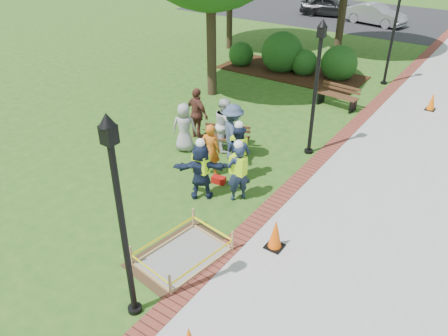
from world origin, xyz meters
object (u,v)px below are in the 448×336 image
Objects in this scene: lamp_near at (120,209)px; hivis_worker_c at (238,151)px; wet_concrete_pad at (183,250)px; bench_near at (226,143)px; hivis_worker_b at (238,171)px; hivis_worker_a at (201,169)px.

lamp_near is 5.66m from hivis_worker_c.
wet_concrete_pad is at bearing 95.87° from lamp_near.
lamp_near is at bearing -79.04° from hivis_worker_c.
wet_concrete_pad is 2.85m from lamp_near.
hivis_worker_c reaches higher than bench_near.
hivis_worker_c reaches higher than hivis_worker_b.
lamp_near reaches higher than hivis_worker_a.
bench_near is 0.37× the size of lamp_near.
bench_near is 1.91m from hivis_worker_c.
hivis_worker_c is at bearing 103.37° from wet_concrete_pad.
hivis_worker_b is at bearing 96.03° from wet_concrete_pad.
hivis_worker_c is (-0.86, 3.60, 0.69)m from wet_concrete_pad.
hivis_worker_b is at bearing -49.30° from bench_near.
hivis_worker_c is (1.28, -1.26, 0.66)m from bench_near.
hivis_worker_a is at bearing -101.97° from hivis_worker_c.
lamp_near is at bearing -84.03° from hivis_worker_b.
bench_near is at bearing 130.70° from hivis_worker_b.
wet_concrete_pad is 0.59× the size of lamp_near.
bench_near is at bearing 110.53° from hivis_worker_a.
lamp_near reaches higher than bench_near.
wet_concrete_pad is 3.76m from hivis_worker_c.
bench_near is 2.91m from hivis_worker_b.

